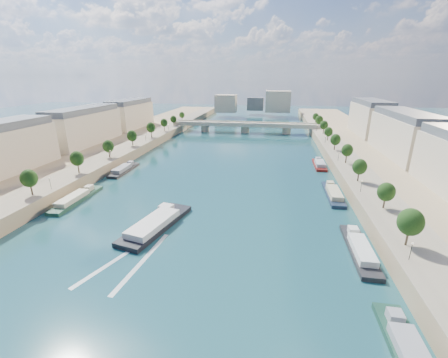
% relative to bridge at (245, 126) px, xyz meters
% --- Properties ---
extents(ground, '(700.00, 700.00, 0.00)m').
position_rel_bridge_xyz_m(ground, '(0.00, -118.16, -5.08)').
color(ground, '#0D353A').
rests_on(ground, ground).
extents(quay_left, '(44.00, 520.00, 5.00)m').
position_rel_bridge_xyz_m(quay_left, '(-72.00, -118.16, -2.58)').
color(quay_left, '#9E8460').
rests_on(quay_left, ground).
extents(quay_right, '(44.00, 520.00, 5.00)m').
position_rel_bridge_xyz_m(quay_right, '(72.00, -118.16, -2.58)').
color(quay_right, '#9E8460').
rests_on(quay_right, ground).
extents(pave_left, '(14.00, 520.00, 0.10)m').
position_rel_bridge_xyz_m(pave_left, '(-57.00, -118.16, -0.03)').
color(pave_left, gray).
rests_on(pave_left, quay_left).
extents(pave_right, '(14.00, 520.00, 0.10)m').
position_rel_bridge_xyz_m(pave_right, '(57.00, -118.16, -0.03)').
color(pave_right, gray).
rests_on(pave_right, quay_right).
extents(trees_left, '(4.80, 268.80, 8.26)m').
position_rel_bridge_xyz_m(trees_left, '(-55.00, -116.16, 5.39)').
color(trees_left, '#382B1E').
rests_on(trees_left, ground).
extents(trees_right, '(4.80, 268.80, 8.26)m').
position_rel_bridge_xyz_m(trees_right, '(55.00, -108.16, 5.39)').
color(trees_right, '#382B1E').
rests_on(trees_right, ground).
extents(lamps_left, '(0.36, 200.36, 4.28)m').
position_rel_bridge_xyz_m(lamps_left, '(-52.50, -128.16, 2.70)').
color(lamps_left, black).
rests_on(lamps_left, ground).
extents(lamps_right, '(0.36, 200.36, 4.28)m').
position_rel_bridge_xyz_m(lamps_right, '(52.50, -113.16, 2.70)').
color(lamps_right, black).
rests_on(lamps_right, ground).
extents(buildings_left, '(16.00, 226.00, 23.20)m').
position_rel_bridge_xyz_m(buildings_left, '(-85.00, -106.16, 11.37)').
color(buildings_left, '#C2B095').
rests_on(buildings_left, ground).
extents(buildings_right, '(16.00, 226.00, 23.20)m').
position_rel_bridge_xyz_m(buildings_right, '(85.00, -106.16, 11.37)').
color(buildings_right, '#C2B095').
rests_on(buildings_right, ground).
extents(skyline, '(79.00, 42.00, 22.00)m').
position_rel_bridge_xyz_m(skyline, '(3.19, 101.37, 9.57)').
color(skyline, '#C2B095').
rests_on(skyline, ground).
extents(bridge, '(112.00, 12.00, 8.15)m').
position_rel_bridge_xyz_m(bridge, '(0.00, 0.00, 0.00)').
color(bridge, '#C1B79E').
rests_on(bridge, ground).
extents(tour_barge, '(14.16, 29.36, 3.84)m').
position_rel_bridge_xyz_m(tour_barge, '(-10.19, -159.42, -4.01)').
color(tour_barge, black).
rests_on(tour_barge, ground).
extents(wake, '(13.30, 25.99, 0.04)m').
position_rel_bridge_xyz_m(wake, '(-10.19, -176.01, -5.06)').
color(wake, silver).
rests_on(wake, ground).
extents(moored_barges_left, '(5.00, 151.88, 3.60)m').
position_rel_bridge_xyz_m(moored_barges_left, '(-45.50, -176.74, -4.24)').
color(moored_barges_left, '#1A1D39').
rests_on(moored_barges_left, ground).
extents(moored_barges_right, '(5.00, 162.84, 3.60)m').
position_rel_bridge_xyz_m(moored_barges_right, '(45.50, -160.17, -4.24)').
color(moored_barges_right, black).
rests_on(moored_barges_right, ground).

